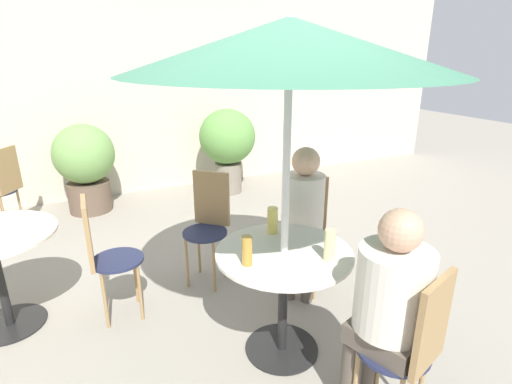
{
  "coord_description": "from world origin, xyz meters",
  "views": [
    {
      "loc": [
        -0.91,
        -1.89,
        1.85
      ],
      "look_at": [
        0.15,
        0.38,
        0.97
      ],
      "focal_mm": 28.0,
      "sensor_mm": 36.0,
      "label": 1
    }
  ],
  "objects_px": {
    "potted_plant_1": "(227,142)",
    "umbrella": "(290,47)",
    "bistro_chair_1": "(306,223)",
    "beer_glass_2": "(247,251)",
    "bistro_chair_2": "(209,217)",
    "seated_person_0": "(388,301)",
    "cafe_table_near": "(283,277)",
    "bistro_chair_4": "(4,183)",
    "potted_plant_0": "(85,163)",
    "bistro_chair_0": "(413,342)",
    "seated_person_1": "(304,209)",
    "bistro_chair_3": "(102,250)",
    "beer_glass_1": "(273,220)",
    "beer_glass_0": "(330,245)"
  },
  "relations": [
    {
      "from": "bistro_chair_2",
      "to": "bistro_chair_3",
      "type": "relative_size",
      "value": 1.0
    },
    {
      "from": "bistro_chair_1",
      "to": "beer_glass_2",
      "type": "distance_m",
      "value": 1.08
    },
    {
      "from": "bistro_chair_0",
      "to": "bistro_chair_2",
      "type": "relative_size",
      "value": 1.0
    },
    {
      "from": "seated_person_1",
      "to": "umbrella",
      "type": "xyz_separation_m",
      "value": [
        -0.45,
        -0.52,
        1.15
      ]
    },
    {
      "from": "cafe_table_near",
      "to": "bistro_chair_1",
      "type": "height_order",
      "value": "bistro_chair_1"
    },
    {
      "from": "beer_glass_2",
      "to": "potted_plant_1",
      "type": "relative_size",
      "value": 0.15
    },
    {
      "from": "potted_plant_1",
      "to": "umbrella",
      "type": "distance_m",
      "value": 3.39
    },
    {
      "from": "seated_person_0",
      "to": "potted_plant_1",
      "type": "bearing_deg",
      "value": -118.07
    },
    {
      "from": "cafe_table_near",
      "to": "bistro_chair_3",
      "type": "height_order",
      "value": "bistro_chair_3"
    },
    {
      "from": "seated_person_0",
      "to": "potted_plant_0",
      "type": "bearing_deg",
      "value": -91.5
    },
    {
      "from": "beer_glass_1",
      "to": "potted_plant_0",
      "type": "bearing_deg",
      "value": 109.5
    },
    {
      "from": "seated_person_0",
      "to": "umbrella",
      "type": "bearing_deg",
      "value": -90.0
    },
    {
      "from": "potted_plant_1",
      "to": "umbrella",
      "type": "relative_size",
      "value": 0.57
    },
    {
      "from": "cafe_table_near",
      "to": "umbrella",
      "type": "xyz_separation_m",
      "value": [
        0.0,
        0.0,
        1.33
      ]
    },
    {
      "from": "bistro_chair_1",
      "to": "seated_person_0",
      "type": "distance_m",
      "value": 1.32
    },
    {
      "from": "bistro_chair_3",
      "to": "bistro_chair_2",
      "type": "bearing_deg",
      "value": -73.29
    },
    {
      "from": "bistro_chair_2",
      "to": "potted_plant_0",
      "type": "relative_size",
      "value": 0.87
    },
    {
      "from": "seated_person_1",
      "to": "beer_glass_2",
      "type": "distance_m",
      "value": 0.92
    },
    {
      "from": "beer_glass_1",
      "to": "seated_person_1",
      "type": "bearing_deg",
      "value": 32.56
    },
    {
      "from": "cafe_table_near",
      "to": "potted_plant_1",
      "type": "bearing_deg",
      "value": 75.0
    },
    {
      "from": "bistro_chair_1",
      "to": "bistro_chair_2",
      "type": "height_order",
      "value": "same"
    },
    {
      "from": "bistro_chair_2",
      "to": "bistro_chair_3",
      "type": "xyz_separation_m",
      "value": [
        -0.85,
        -0.23,
        0.0
      ]
    },
    {
      "from": "beer_glass_1",
      "to": "umbrella",
      "type": "xyz_separation_m",
      "value": [
        -0.06,
        -0.26,
        1.07
      ]
    },
    {
      "from": "cafe_table_near",
      "to": "umbrella",
      "type": "bearing_deg",
      "value": 35.31
    },
    {
      "from": "cafe_table_near",
      "to": "beer_glass_1",
      "type": "bearing_deg",
      "value": 78.01
    },
    {
      "from": "beer_glass_2",
      "to": "potted_plant_1",
      "type": "height_order",
      "value": "potted_plant_1"
    },
    {
      "from": "beer_glass_0",
      "to": "bistro_chair_2",
      "type": "bearing_deg",
      "value": 103.83
    },
    {
      "from": "bistro_chair_0",
      "to": "bistro_chair_1",
      "type": "bearing_deg",
      "value": -120.0
    },
    {
      "from": "seated_person_0",
      "to": "seated_person_1",
      "type": "bearing_deg",
      "value": -120.08
    },
    {
      "from": "bistro_chair_0",
      "to": "potted_plant_1",
      "type": "relative_size",
      "value": 0.81
    },
    {
      "from": "seated_person_1",
      "to": "beer_glass_2",
      "type": "bearing_deg",
      "value": -100.53
    },
    {
      "from": "bistro_chair_4",
      "to": "beer_glass_2",
      "type": "relative_size",
      "value": 5.35
    },
    {
      "from": "cafe_table_near",
      "to": "bistro_chair_4",
      "type": "height_order",
      "value": "bistro_chair_4"
    },
    {
      "from": "seated_person_1",
      "to": "beer_glass_1",
      "type": "distance_m",
      "value": 0.47
    },
    {
      "from": "bistro_chair_2",
      "to": "bistro_chair_4",
      "type": "distance_m",
      "value": 2.43
    },
    {
      "from": "bistro_chair_1",
      "to": "potted_plant_1",
      "type": "height_order",
      "value": "potted_plant_1"
    },
    {
      "from": "bistro_chair_2",
      "to": "potted_plant_1",
      "type": "xyz_separation_m",
      "value": [
        0.95,
        2.02,
        0.16
      ]
    },
    {
      "from": "bistro_chair_0",
      "to": "beer_glass_0",
      "type": "distance_m",
      "value": 0.64
    },
    {
      "from": "cafe_table_near",
      "to": "potted_plant_0",
      "type": "distance_m",
      "value": 3.29
    },
    {
      "from": "bistro_chair_0",
      "to": "beer_glass_2",
      "type": "height_order",
      "value": "bistro_chair_0"
    },
    {
      "from": "bistro_chair_2",
      "to": "beer_glass_2",
      "type": "distance_m",
      "value": 1.15
    },
    {
      "from": "bistro_chair_2",
      "to": "seated_person_1",
      "type": "bearing_deg",
      "value": -1.93
    },
    {
      "from": "seated_person_0",
      "to": "bistro_chair_0",
      "type": "bearing_deg",
      "value": 90.0
    },
    {
      "from": "bistro_chair_2",
      "to": "potted_plant_0",
      "type": "bearing_deg",
      "value": 153.35
    },
    {
      "from": "seated_person_0",
      "to": "umbrella",
      "type": "relative_size",
      "value": 0.59
    },
    {
      "from": "seated_person_1",
      "to": "beer_glass_2",
      "type": "height_order",
      "value": "seated_person_1"
    },
    {
      "from": "bistro_chair_3",
      "to": "beer_glass_1",
      "type": "bearing_deg",
      "value": -117.16
    },
    {
      "from": "cafe_table_near",
      "to": "bistro_chair_2",
      "type": "distance_m",
      "value": 1.07
    },
    {
      "from": "seated_person_0",
      "to": "potted_plant_1",
      "type": "relative_size",
      "value": 1.04
    },
    {
      "from": "seated_person_0",
      "to": "potted_plant_0",
      "type": "relative_size",
      "value": 1.12
    }
  ]
}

